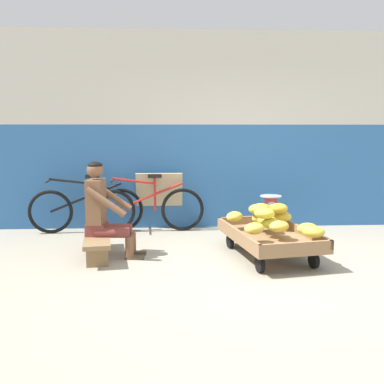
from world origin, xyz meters
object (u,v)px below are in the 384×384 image
(plastic_crate, at_px, (270,227))
(bicycle_near_left, at_px, (86,209))
(bicycle_far_left, at_px, (148,208))
(sign_board, at_px, (159,200))
(low_bench, at_px, (97,240))
(vendor_seated, at_px, (104,210))
(weighing_scale, at_px, (271,205))
(banana_cart, at_px, (269,238))

(plastic_crate, xyz_separation_m, bicycle_near_left, (-2.64, 0.44, 0.20))
(bicycle_far_left, xyz_separation_m, sign_board, (0.17, 0.24, 0.08))
(low_bench, relative_size, bicycle_near_left, 0.68)
(bicycle_near_left, bearing_deg, bicycle_far_left, -0.14)
(vendor_seated, xyz_separation_m, weighing_scale, (2.20, 0.85, -0.11))
(low_bench, bearing_deg, banana_cart, -3.89)
(vendor_seated, xyz_separation_m, bicycle_near_left, (-0.45, 1.29, -0.21))
(banana_cart, bearing_deg, vendor_seated, 176.13)
(weighing_scale, distance_m, sign_board, 1.71)
(banana_cart, xyz_separation_m, sign_board, (-1.32, 1.65, 0.19))
(banana_cart, xyz_separation_m, bicycle_near_left, (-2.40, 1.42, 0.11))
(plastic_crate, bearing_deg, sign_board, 156.87)
(banana_cart, xyz_separation_m, low_bench, (-2.04, 0.14, -0.04))
(bicycle_near_left, bearing_deg, sign_board, 12.34)
(vendor_seated, distance_m, weighing_scale, 2.36)
(vendor_seated, distance_m, plastic_crate, 2.39)
(bicycle_near_left, bearing_deg, vendor_seated, -70.89)
(banana_cart, bearing_deg, bicycle_far_left, 136.46)
(vendor_seated, bearing_deg, sign_board, 67.61)
(plastic_crate, relative_size, weighing_scale, 1.20)
(bicycle_far_left, bearing_deg, low_bench, -113.24)
(plastic_crate, distance_m, bicycle_far_left, 1.80)
(banana_cart, height_order, bicycle_near_left, bicycle_near_left)
(low_bench, distance_m, bicycle_far_left, 1.40)
(weighing_scale, xyz_separation_m, bicycle_far_left, (-1.73, 0.43, -0.10))
(weighing_scale, bearing_deg, bicycle_far_left, 165.95)
(vendor_seated, height_order, bicycle_far_left, vendor_seated)
(low_bench, height_order, vendor_seated, vendor_seated)
(low_bench, distance_m, plastic_crate, 2.43)
(low_bench, relative_size, sign_board, 1.31)
(banana_cart, height_order, bicycle_far_left, bicycle_far_left)
(plastic_crate, bearing_deg, low_bench, -159.69)
(vendor_seated, relative_size, bicycle_near_left, 0.69)
(banana_cart, distance_m, weighing_scale, 1.03)
(sign_board, bearing_deg, bicycle_far_left, -124.98)
(low_bench, height_order, bicycle_near_left, bicycle_near_left)
(bicycle_far_left, height_order, sign_board, sign_board)
(weighing_scale, bearing_deg, bicycle_near_left, 170.62)
(plastic_crate, distance_m, bicycle_near_left, 2.68)
(banana_cart, xyz_separation_m, bicycle_far_left, (-1.49, 1.42, 0.11))
(low_bench, xyz_separation_m, plastic_crate, (2.28, 0.84, -0.05))
(bicycle_far_left, distance_m, sign_board, 0.30)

